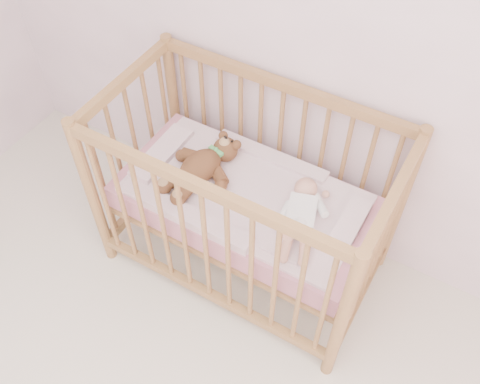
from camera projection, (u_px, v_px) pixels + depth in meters
The scene contains 6 objects.
wall_back at pixel (352, 18), 2.06m from camera, with size 4.00×0.02×2.70m, color white.
crib at pixel (245, 201), 2.57m from camera, with size 1.36×0.76×1.00m, color #AB8348, non-canonical shape.
mattress at pixel (245, 203), 2.58m from camera, with size 1.22×0.62×0.13m, color #C37A8E.
blanket at pixel (245, 193), 2.53m from camera, with size 1.10×0.58×0.06m, color #D2919E, non-canonical shape.
baby at pixel (302, 211), 2.36m from camera, with size 0.23×0.48×0.12m, color white, non-canonical shape.
teddy_bear at pixel (200, 165), 2.52m from camera, with size 0.34×0.49×0.14m, color brown, non-canonical shape.
Camera 1 is at (0.55, 0.19, 2.50)m, focal length 40.00 mm.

